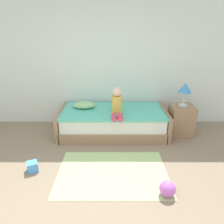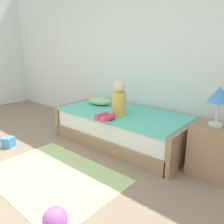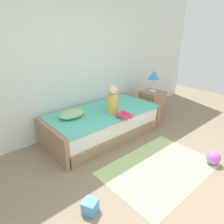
# 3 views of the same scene
# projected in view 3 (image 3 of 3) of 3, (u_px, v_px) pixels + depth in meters

# --- Properties ---
(ground_plane) EXTENTS (9.20, 9.20, 0.00)m
(ground_plane) POSITION_uv_depth(u_px,v_px,m) (193.00, 211.00, 2.25)
(ground_plane) COLOR gray
(wall_rear) EXTENTS (7.20, 0.10, 2.90)m
(wall_rear) POSITION_uv_depth(u_px,v_px,m) (65.00, 55.00, 3.50)
(wall_rear) COLOR silver
(wall_rear) RESTS_ON ground
(bed) EXTENTS (2.11, 1.00, 0.50)m
(bed) POSITION_uv_depth(u_px,v_px,m) (103.00, 123.00, 3.76)
(bed) COLOR #997556
(bed) RESTS_ON ground
(nightstand) EXTENTS (0.44, 0.44, 0.60)m
(nightstand) POSITION_uv_depth(u_px,v_px,m) (152.00, 104.00, 4.52)
(nightstand) COLOR #997556
(nightstand) RESTS_ON ground
(table_lamp) EXTENTS (0.24, 0.24, 0.45)m
(table_lamp) POSITION_uv_depth(u_px,v_px,m) (154.00, 76.00, 4.28)
(table_lamp) COLOR silver
(table_lamp) RESTS_ON nightstand
(child_figure) EXTENTS (0.20, 0.51, 0.50)m
(child_figure) POSITION_uv_depth(u_px,v_px,m) (114.00, 102.00, 3.46)
(child_figure) COLOR gold
(child_figure) RESTS_ON bed
(pillow) EXTENTS (0.44, 0.30, 0.13)m
(pillow) POSITION_uv_depth(u_px,v_px,m) (72.00, 114.00, 3.35)
(pillow) COLOR #99CC8C
(pillow) RESTS_ON bed
(toy_ball) EXTENTS (0.21, 0.21, 0.21)m
(toy_ball) POSITION_uv_depth(u_px,v_px,m) (213.00, 158.00, 3.01)
(toy_ball) COLOR #CC66D8
(toy_ball) RESTS_ON ground
(area_rug) EXTENTS (1.60, 1.10, 0.01)m
(area_rug) POSITION_uv_depth(u_px,v_px,m) (159.00, 168.00, 2.94)
(area_rug) COLOR #B2D189
(area_rug) RESTS_ON ground
(toy_block) EXTENTS (0.20, 0.20, 0.15)m
(toy_block) POSITION_uv_depth(u_px,v_px,m) (90.00, 207.00, 2.22)
(toy_block) COLOR #4C99E5
(toy_block) RESTS_ON ground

